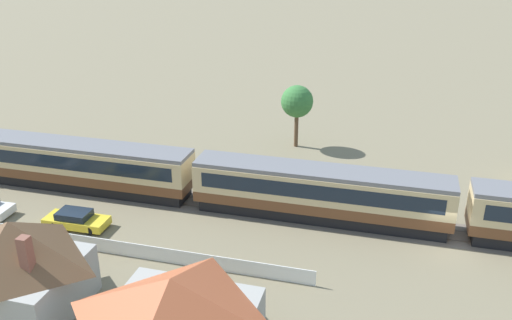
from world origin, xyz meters
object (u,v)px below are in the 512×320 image
object	(u,v)px
passenger_train	(197,177)
yard_tree_0	(297,102)
parked_car_yellow	(76,220)
cottage_brown_roof	(16,265)

from	to	relation	value
passenger_train	yard_tree_0	xyz separation A→B (m)	(5.00, 14.07, 2.36)
passenger_train	parked_car_yellow	xyz separation A→B (m)	(-7.13, -5.88, -1.62)
passenger_train	yard_tree_0	bearing A→B (deg)	70.44
passenger_train	yard_tree_0	size ratio (longest dim) A/B	12.60
passenger_train	cottage_brown_roof	world-z (taller)	cottage_brown_roof
yard_tree_0	parked_car_yellow	bearing A→B (deg)	-121.30
parked_car_yellow	cottage_brown_roof	bearing A→B (deg)	-77.04
parked_car_yellow	yard_tree_0	bearing A→B (deg)	57.44
passenger_train	parked_car_yellow	world-z (taller)	passenger_train
passenger_train	yard_tree_0	world-z (taller)	yard_tree_0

